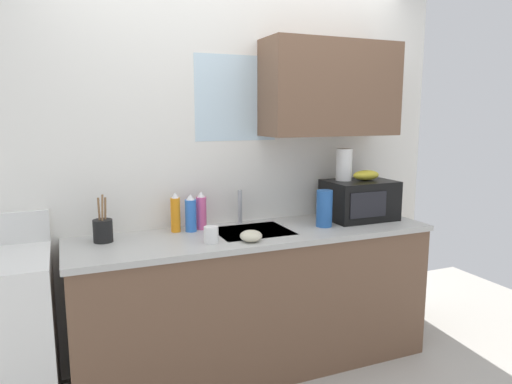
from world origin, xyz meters
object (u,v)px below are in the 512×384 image
object	(u,v)px
microwave	(359,200)
utensil_crock	(103,230)
dish_soap_bottle_blue	(191,214)
dish_soap_bottle_pink	(201,211)
small_bowl	(251,236)
paper_towel_roll	(344,165)
banana_bunch	(366,175)
dish_soap_bottle_orange	(175,213)
cereal_canister	(324,208)
mug_white	(211,235)

from	to	relation	value
microwave	utensil_crock	xyz separation A→B (m)	(-1.70, 0.07, -0.06)
microwave	dish_soap_bottle_blue	size ratio (longest dim) A/B	1.96
dish_soap_bottle_pink	dish_soap_bottle_blue	bearing A→B (deg)	-158.60
dish_soap_bottle_blue	small_bowl	world-z (taller)	dish_soap_bottle_blue
microwave	paper_towel_roll	world-z (taller)	paper_towel_roll
microwave	banana_bunch	bearing A→B (deg)	1.77
dish_soap_bottle_orange	utensil_crock	bearing A→B (deg)	-171.14
dish_soap_bottle_orange	utensil_crock	xyz separation A→B (m)	(-0.44, -0.07, -0.05)
banana_bunch	dish_soap_bottle_pink	world-z (taller)	banana_bunch
small_bowl	banana_bunch	bearing A→B (deg)	14.53
dish_soap_bottle_blue	cereal_canister	distance (m)	0.86
paper_towel_roll	mug_white	bearing A→B (deg)	-166.94
dish_soap_bottle_orange	small_bowl	size ratio (longest dim) A/B	1.91
mug_white	cereal_canister	bearing A→B (deg)	6.46
dish_soap_bottle_blue	mug_white	xyz separation A→B (m)	(0.04, -0.30, -0.06)
mug_white	small_bowl	bearing A→B (deg)	-15.26
mug_white	utensil_crock	xyz separation A→B (m)	(-0.56, 0.26, 0.02)
microwave	mug_white	world-z (taller)	microwave
utensil_crock	mug_white	bearing A→B (deg)	-24.72
microwave	mug_white	xyz separation A→B (m)	(-1.13, -0.19, -0.09)
dish_soap_bottle_orange	dish_soap_bottle_blue	bearing A→B (deg)	-15.74
cereal_canister	utensil_crock	distance (m)	1.37
paper_towel_roll	utensil_crock	bearing A→B (deg)	179.29
utensil_crock	dish_soap_bottle_pink	bearing A→B (deg)	6.90
paper_towel_roll	dish_soap_bottle_orange	size ratio (longest dim) A/B	0.88
paper_towel_roll	small_bowl	distance (m)	0.94
paper_towel_roll	small_bowl	bearing A→B (deg)	-159.79
dish_soap_bottle_orange	dish_soap_bottle_pink	bearing A→B (deg)	1.70
microwave	utensil_crock	distance (m)	1.70
microwave	dish_soap_bottle_pink	distance (m)	1.10
dish_soap_bottle_pink	utensil_crock	distance (m)	0.61
dish_soap_bottle_orange	mug_white	distance (m)	0.36
banana_bunch	dish_soap_bottle_blue	bearing A→B (deg)	174.73
microwave	dish_soap_bottle_pink	size ratio (longest dim) A/B	1.90
microwave	paper_towel_roll	bearing A→B (deg)	152.62
cereal_canister	utensil_crock	bearing A→B (deg)	172.88
dish_soap_bottle_orange	mug_white	bearing A→B (deg)	-68.81
cereal_canister	small_bowl	distance (m)	0.60
utensil_crock	small_bowl	size ratio (longest dim) A/B	2.14
dish_soap_bottle_blue	mug_white	distance (m)	0.31
mug_white	banana_bunch	bearing A→B (deg)	9.11
utensil_crock	small_bowl	world-z (taller)	utensil_crock
paper_towel_roll	cereal_canister	distance (m)	0.38
utensil_crock	banana_bunch	bearing A→B (deg)	-2.28
banana_bunch	cereal_canister	xyz separation A→B (m)	(-0.39, -0.10, -0.19)
dish_soap_bottle_orange	small_bowl	world-z (taller)	dish_soap_bottle_orange
dish_soap_bottle_orange	mug_white	size ratio (longest dim) A/B	2.62
microwave	dish_soap_bottle_blue	world-z (taller)	microwave
banana_bunch	utensil_crock	xyz separation A→B (m)	(-1.75, 0.07, -0.23)
dish_soap_bottle_pink	dish_soap_bottle_orange	world-z (taller)	dish_soap_bottle_orange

